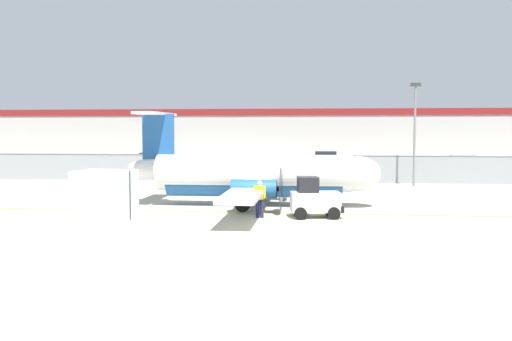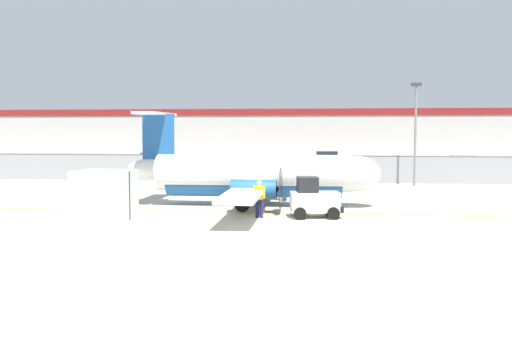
{
  "view_description": "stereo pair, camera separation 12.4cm",
  "coord_description": "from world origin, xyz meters",
  "views": [
    {
      "loc": [
        2.5,
        -25.19,
        4.05
      ],
      "look_at": [
        -1.02,
        5.4,
        1.8
      ],
      "focal_mm": 40.0,
      "sensor_mm": 36.0,
      "label": 1
    },
    {
      "loc": [
        2.62,
        -25.18,
        4.05
      ],
      "look_at": [
        -1.02,
        5.4,
        1.8
      ],
      "focal_mm": 40.0,
      "sensor_mm": 36.0,
      "label": 2
    }
  ],
  "objects": [
    {
      "name": "baggage_tug",
      "position": [
        2.19,
        0.75,
        0.86
      ],
      "size": [
        2.48,
        1.7,
        1.88
      ],
      "rotation": [
        0.0,
        0.0,
        0.16
      ],
      "color": "silver",
      "rests_on": "ground"
    },
    {
      "name": "traffic_cone_far_right",
      "position": [
        3.1,
        1.96,
        0.31
      ],
      "size": [
        0.36,
        0.36,
        0.64
      ],
      "color": "orange",
      "rests_on": "ground"
    },
    {
      "name": "parked_car_5",
      "position": [
        15.26,
        27.41,
        0.89
      ],
      "size": [
        4.22,
        2.04,
        1.58
      ],
      "rotation": [
        0.0,
        0.0,
        0.01
      ],
      "color": "#B28C19",
      "rests_on": "parking_lot_strip"
    },
    {
      "name": "background_building",
      "position": [
        0.0,
        47.99,
        3.26
      ],
      "size": [
        91.0,
        8.1,
        6.5
      ],
      "color": "#BCB7B2",
      "rests_on": "ground"
    },
    {
      "name": "parked_car_0",
      "position": [
        -14.44,
        29.95,
        0.89
      ],
      "size": [
        4.36,
        2.36,
        1.58
      ],
      "rotation": [
        0.0,
        0.0,
        3.25
      ],
      "color": "#19662D",
      "rests_on": "parking_lot_strip"
    },
    {
      "name": "parked_car_1",
      "position": [
        -9.68,
        23.69,
        0.89
      ],
      "size": [
        4.35,
        2.32,
        1.58
      ],
      "rotation": [
        0.0,
        0.0,
        -0.1
      ],
      "color": "black",
      "rests_on": "parking_lot_strip"
    },
    {
      "name": "cargo_container",
      "position": [
        -7.11,
        -0.84,
        1.1
      ],
      "size": [
        2.55,
        2.19,
        2.2
      ],
      "rotation": [
        0.0,
        0.0,
        -0.08
      ],
      "color": "silver",
      "rests_on": "ground"
    },
    {
      "name": "commuter_airplane",
      "position": [
        -0.79,
        4.4,
        1.6
      ],
      "size": [
        13.4,
        16.01,
        4.92
      ],
      "rotation": [
        0.0,
        0.0,
        0.01
      ],
      "color": "white",
      "rests_on": "ground"
    },
    {
      "name": "traffic_cone_near_right",
      "position": [
        -0.29,
        1.95,
        0.31
      ],
      "size": [
        0.36,
        0.36,
        0.64
      ],
      "color": "orange",
      "rests_on": "ground"
    },
    {
      "name": "apron_light_pole",
      "position": [
        9.01,
        15.95,
        4.3
      ],
      "size": [
        0.7,
        0.3,
        7.27
      ],
      "color": "slate",
      "rests_on": "ground"
    },
    {
      "name": "parked_car_4",
      "position": [
        9.72,
        24.21,
        0.89
      ],
      "size": [
        4.39,
        2.43,
        1.58
      ],
      "rotation": [
        0.0,
        0.0,
        3.01
      ],
      "color": "navy",
      "rests_on": "parking_lot_strip"
    },
    {
      "name": "perimeter_fence",
      "position": [
        0.0,
        18.0,
        1.12
      ],
      "size": [
        98.0,
        0.1,
        2.1
      ],
      "color": "gray",
      "rests_on": "ground"
    },
    {
      "name": "ground_plane",
      "position": [
        0.0,
        2.0,
        0.0
      ],
      "size": [
        140.0,
        140.0,
        0.01
      ],
      "color": "#B2AD99"
    },
    {
      "name": "ground_crew_worker",
      "position": [
        -0.28,
        0.46,
        0.95
      ],
      "size": [
        0.55,
        0.37,
        1.7
      ],
      "rotation": [
        0.0,
        0.0,
        4.62
      ],
      "color": "#191E4C",
      "rests_on": "ground"
    },
    {
      "name": "traffic_cone_far_left",
      "position": [
        2.36,
        7.09,
        0.31
      ],
      "size": [
        0.36,
        0.36,
        0.64
      ],
      "color": "orange",
      "rests_on": "ground"
    },
    {
      "name": "parked_car_3",
      "position": [
        2.82,
        35.63,
        0.89
      ],
      "size": [
        4.28,
        2.17,
        1.58
      ],
      "rotation": [
        0.0,
        0.0,
        3.19
      ],
      "color": "black",
      "rests_on": "parking_lot_strip"
    },
    {
      "name": "parking_lot_strip",
      "position": [
        0.0,
        29.5,
        0.06
      ],
      "size": [
        98.0,
        17.0,
        0.12
      ],
      "color": "#38383A",
      "rests_on": "ground"
    },
    {
      "name": "parked_car_2",
      "position": [
        -2.85,
        24.75,
        0.89
      ],
      "size": [
        4.35,
        2.33,
        1.58
      ],
      "rotation": [
        0.0,
        0.0,
        3.24
      ],
      "color": "gray",
      "rests_on": "parking_lot_strip"
    },
    {
      "name": "traffic_cone_near_left",
      "position": [
        -8.02,
        3.25,
        0.31
      ],
      "size": [
        0.36,
        0.36,
        0.64
      ],
      "color": "orange",
      "rests_on": "ground"
    }
  ]
}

